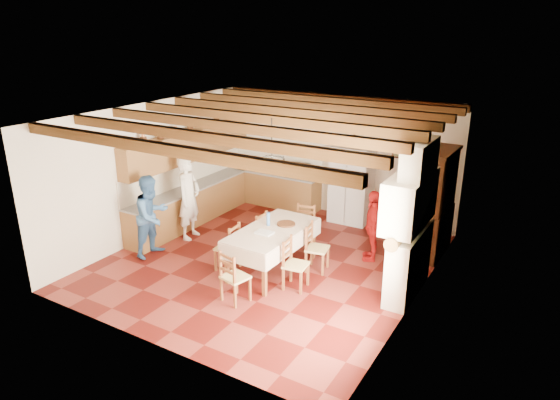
{
  "coord_description": "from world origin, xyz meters",
  "views": [
    {
      "loc": [
        4.9,
        -7.76,
        4.58
      ],
      "look_at": [
        0.1,
        0.3,
        1.25
      ],
      "focal_mm": 32.0,
      "sensor_mm": 36.0,
      "label": 1
    }
  ],
  "objects_px": {
    "chair_right_far": "(317,248)",
    "chair_end_far": "(304,228)",
    "dining_table": "(272,233)",
    "microwave": "(298,170)",
    "chair_left_far": "(255,233)",
    "chair_end_near": "(235,276)",
    "hutch": "(436,203)",
    "chair_left_near": "(227,247)",
    "person_woman_blue": "(152,216)",
    "refrigerator": "(352,184)",
    "person_man": "(189,198)",
    "chair_right_near": "(296,264)",
    "person_woman_red": "(373,225)"
  },
  "relations": [
    {
      "from": "dining_table",
      "to": "chair_right_far",
      "type": "xyz_separation_m",
      "value": [
        0.75,
        0.45,
        -0.31
      ]
    },
    {
      "from": "dining_table",
      "to": "chair_left_far",
      "type": "xyz_separation_m",
      "value": [
        -0.68,
        0.42,
        -0.31
      ]
    },
    {
      "from": "dining_table",
      "to": "chair_left_far",
      "type": "bearing_deg",
      "value": 148.53
    },
    {
      "from": "person_woman_blue",
      "to": "chair_end_near",
      "type": "bearing_deg",
      "value": -103.88
    },
    {
      "from": "refrigerator",
      "to": "hutch",
      "type": "distance_m",
      "value": 2.38
    },
    {
      "from": "chair_end_far",
      "to": "dining_table",
      "type": "bearing_deg",
      "value": -105.13
    },
    {
      "from": "chair_end_far",
      "to": "person_man",
      "type": "distance_m",
      "value": 2.64
    },
    {
      "from": "chair_left_far",
      "to": "chair_right_near",
      "type": "relative_size",
      "value": 1.0
    },
    {
      "from": "chair_right_near",
      "to": "chair_end_near",
      "type": "height_order",
      "value": "same"
    },
    {
      "from": "refrigerator",
      "to": "person_woman_red",
      "type": "relative_size",
      "value": 1.27
    },
    {
      "from": "dining_table",
      "to": "chair_left_far",
      "type": "height_order",
      "value": "chair_left_far"
    },
    {
      "from": "refrigerator",
      "to": "chair_left_far",
      "type": "bearing_deg",
      "value": -109.4
    },
    {
      "from": "refrigerator",
      "to": "person_woman_blue",
      "type": "height_order",
      "value": "refrigerator"
    },
    {
      "from": "person_man",
      "to": "chair_left_far",
      "type": "bearing_deg",
      "value": -100.49
    },
    {
      "from": "chair_end_far",
      "to": "chair_left_near",
      "type": "bearing_deg",
      "value": -130.31
    },
    {
      "from": "chair_left_near",
      "to": "person_woman_blue",
      "type": "height_order",
      "value": "person_woman_blue"
    },
    {
      "from": "chair_end_far",
      "to": "person_woman_red",
      "type": "xyz_separation_m",
      "value": [
        1.43,
        0.27,
        0.26
      ]
    },
    {
      "from": "chair_end_far",
      "to": "person_woman_blue",
      "type": "xyz_separation_m",
      "value": [
        -2.56,
        -1.84,
        0.38
      ]
    },
    {
      "from": "chair_end_near",
      "to": "chair_right_far",
      "type": "bearing_deg",
      "value": -98.15
    },
    {
      "from": "chair_right_far",
      "to": "chair_end_far",
      "type": "height_order",
      "value": "same"
    },
    {
      "from": "chair_end_near",
      "to": "person_woman_red",
      "type": "height_order",
      "value": "person_woman_red"
    },
    {
      "from": "chair_end_far",
      "to": "chair_end_near",
      "type": "bearing_deg",
      "value": -102.83
    },
    {
      "from": "person_woman_blue",
      "to": "hutch",
      "type": "bearing_deg",
      "value": -58.39
    },
    {
      "from": "hutch",
      "to": "person_woman_blue",
      "type": "height_order",
      "value": "hutch"
    },
    {
      "from": "chair_left_near",
      "to": "chair_left_far",
      "type": "distance_m",
      "value": 0.82
    },
    {
      "from": "chair_left_near",
      "to": "chair_right_far",
      "type": "relative_size",
      "value": 1.0
    },
    {
      "from": "hutch",
      "to": "chair_end_far",
      "type": "bearing_deg",
      "value": -152.39
    },
    {
      "from": "chair_end_far",
      "to": "person_man",
      "type": "relative_size",
      "value": 0.51
    },
    {
      "from": "hutch",
      "to": "person_man",
      "type": "bearing_deg",
      "value": -156.41
    },
    {
      "from": "dining_table",
      "to": "person_woman_blue",
      "type": "distance_m",
      "value": 2.59
    },
    {
      "from": "chair_end_near",
      "to": "person_man",
      "type": "xyz_separation_m",
      "value": [
        -2.48,
        1.74,
        0.46
      ]
    },
    {
      "from": "refrigerator",
      "to": "chair_end_far",
      "type": "xyz_separation_m",
      "value": [
        -0.22,
        -2.03,
        -0.46
      ]
    },
    {
      "from": "chair_left_near",
      "to": "chair_right_far",
      "type": "xyz_separation_m",
      "value": [
        1.53,
        0.85,
        0.0
      ]
    },
    {
      "from": "hutch",
      "to": "chair_end_far",
      "type": "distance_m",
      "value": 2.75
    },
    {
      "from": "dining_table",
      "to": "chair_left_near",
      "type": "xyz_separation_m",
      "value": [
        -0.78,
        -0.4,
        -0.31
      ]
    },
    {
      "from": "person_woman_blue",
      "to": "microwave",
      "type": "distance_m",
      "value": 4.09
    },
    {
      "from": "refrigerator",
      "to": "chair_end_near",
      "type": "distance_m",
      "value": 4.56
    },
    {
      "from": "dining_table",
      "to": "chair_right_near",
      "type": "bearing_deg",
      "value": -27.05
    },
    {
      "from": "hutch",
      "to": "dining_table",
      "type": "xyz_separation_m",
      "value": [
        -2.47,
        -2.34,
        -0.33
      ]
    },
    {
      "from": "hutch",
      "to": "dining_table",
      "type": "distance_m",
      "value": 3.42
    },
    {
      "from": "chair_right_far",
      "to": "person_man",
      "type": "xyz_separation_m",
      "value": [
        -3.18,
        -0.01,
        0.46
      ]
    },
    {
      "from": "chair_right_far",
      "to": "chair_end_near",
      "type": "height_order",
      "value": "same"
    },
    {
      "from": "dining_table",
      "to": "person_woman_blue",
      "type": "bearing_deg",
      "value": -165.82
    },
    {
      "from": "chair_end_near",
      "to": "person_man",
      "type": "height_order",
      "value": "person_man"
    },
    {
      "from": "refrigerator",
      "to": "chair_end_far",
      "type": "distance_m",
      "value": 2.1
    },
    {
      "from": "chair_right_far",
      "to": "microwave",
      "type": "xyz_separation_m",
      "value": [
        -1.97,
        2.79,
        0.58
      ]
    },
    {
      "from": "dining_table",
      "to": "chair_left_far",
      "type": "relative_size",
      "value": 2.12
    },
    {
      "from": "chair_right_near",
      "to": "person_woman_blue",
      "type": "distance_m",
      "value": 3.27
    },
    {
      "from": "hutch",
      "to": "chair_left_far",
      "type": "height_order",
      "value": "hutch"
    },
    {
      "from": "chair_end_near",
      "to": "microwave",
      "type": "relative_size",
      "value": 1.69
    }
  ]
}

